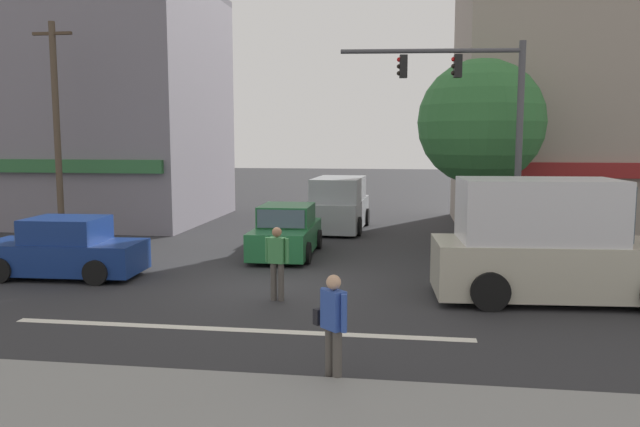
% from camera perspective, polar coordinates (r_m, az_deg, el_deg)
% --- Properties ---
extents(ground_plane, '(120.00, 120.00, 0.00)m').
position_cam_1_polar(ground_plane, '(15.50, -4.13, -6.71)').
color(ground_plane, '#2B2B2D').
extents(lane_marking_stripe, '(9.00, 0.24, 0.01)m').
position_cam_1_polar(lane_marking_stripe, '(12.23, -7.69, -10.47)').
color(lane_marking_stripe, silver).
rests_on(lane_marking_stripe, ground).
extents(building_left_block, '(11.10, 8.65, 10.23)m').
position_cam_1_polar(building_left_block, '(29.86, -20.65, 9.28)').
color(building_left_block, slate).
rests_on(building_left_block, ground).
extents(building_right_corner, '(11.12, 9.16, 12.26)m').
position_cam_1_polar(building_right_corner, '(27.16, 24.75, 11.53)').
color(building_right_corner, gray).
rests_on(building_right_corner, ground).
extents(street_tree, '(3.90, 3.90, 6.08)m').
position_cam_1_polar(street_tree, '(20.09, 14.51, 8.04)').
color(street_tree, '#4C3823').
rests_on(street_tree, ground).
extents(utility_pole_near_left, '(1.40, 0.22, 7.56)m').
position_cam_1_polar(utility_pole_near_left, '(23.44, -22.92, 7.06)').
color(utility_pole_near_left, brown).
rests_on(utility_pole_near_left, ground).
extents(utility_pole_far_right, '(1.40, 0.22, 7.41)m').
position_cam_1_polar(utility_pole_far_right, '(24.17, 22.10, 6.90)').
color(utility_pole_far_right, brown).
rests_on(utility_pole_far_right, ground).
extents(traffic_light_mast, '(4.88, 0.57, 6.20)m').
position_cam_1_polar(traffic_light_mast, '(17.44, 14.68, 8.42)').
color(traffic_light_mast, '#47474C').
rests_on(traffic_light_mast, ground).
extents(sedan_crossing_rightbound, '(1.94, 4.13, 1.58)m').
position_cam_1_polar(sedan_crossing_rightbound, '(19.50, -3.10, -1.76)').
color(sedan_crossing_rightbound, '#1E6033').
rests_on(sedan_crossing_rightbound, ground).
extents(van_approaching_near, '(2.17, 4.66, 2.11)m').
position_cam_1_polar(van_approaching_near, '(24.75, 1.79, 0.78)').
color(van_approaching_near, '#999EA3').
rests_on(van_approaching_near, ground).
extents(box_truck_parked_curbside, '(5.72, 2.52, 2.75)m').
position_cam_1_polar(box_truck_parked_curbside, '(14.90, 20.46, -2.77)').
color(box_truck_parked_curbside, '#B7B29E').
rests_on(box_truck_parked_curbside, ground).
extents(sedan_waiting_far, '(4.16, 2.00, 1.58)m').
position_cam_1_polar(sedan_waiting_far, '(17.77, -22.34, -3.12)').
color(sedan_waiting_far, navy).
rests_on(sedan_waiting_far, ground).
extents(pedestrian_foreground_with_bag, '(0.56, 0.61, 1.67)m').
position_cam_1_polar(pedestrian_foreground_with_bag, '(9.30, 1.17, -9.92)').
color(pedestrian_foreground_with_bag, '#4C4742').
rests_on(pedestrian_foreground_with_bag, ground).
extents(pedestrian_mid_crossing, '(0.56, 0.28, 1.67)m').
position_cam_1_polar(pedestrian_mid_crossing, '(14.04, -3.95, -4.18)').
color(pedestrian_mid_crossing, '#4C4742').
rests_on(pedestrian_mid_crossing, ground).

